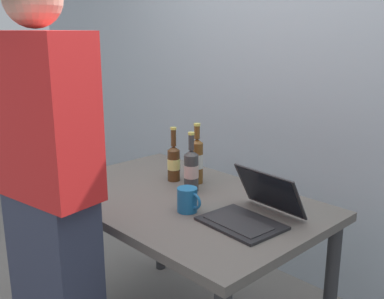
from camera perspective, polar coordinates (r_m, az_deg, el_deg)
The scene contains 8 objects.
desk at distance 2.21m, azimuth -1.39°, elevation -8.29°, with size 1.34×0.86×0.77m.
laptop at distance 1.92m, azimuth 7.55°, elevation -7.60°, with size 0.35×0.36×0.20m.
beer_bottle_green at distance 2.33m, azimuth 0.62°, elevation -1.24°, with size 0.06×0.06×0.31m.
beer_bottle_dark at distance 2.38m, azimuth -2.31°, elevation -1.53°, with size 0.07×0.07×0.29m.
beer_bottle_amber at distance 2.23m, azimuth -0.09°, elevation -2.50°, with size 0.07×0.07×0.30m.
person_figure at distance 1.79m, azimuth -17.36°, elevation -6.54°, with size 0.44×0.31×1.78m.
coffee_mug at distance 1.99m, azimuth -0.54°, elevation -6.33°, with size 0.13×0.09×0.11m.
back_wall at distance 2.79m, azimuth 13.55°, elevation 9.44°, with size 6.00×0.10×2.60m, color #99A3AD.
Camera 1 is at (1.50, -1.37, 1.55)m, focal length 42.48 mm.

